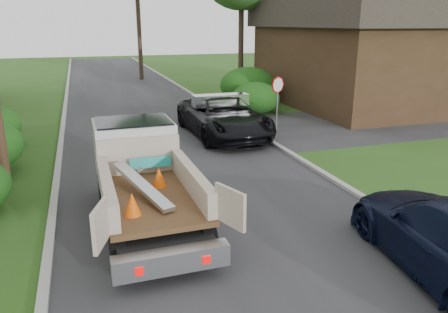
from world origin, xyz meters
TOP-DOWN VIEW (x-y plane):
  - ground at (0.00, 0.00)m, footprint 120.00×120.00m
  - road at (0.00, 10.00)m, footprint 8.00×90.00m
  - side_street at (12.00, 9.00)m, footprint 16.00×7.00m
  - curb_left at (-4.10, 10.00)m, footprint 0.20×90.00m
  - curb_right at (4.10, 10.00)m, footprint 0.20×90.00m
  - stop_sign at (5.20, 9.00)m, footprint 0.71×0.32m
  - house_right at (13.00, 14.00)m, footprint 9.72×12.96m
  - hedge_right_a at (5.80, 13.00)m, footprint 2.60×2.60m
  - hedge_right_b at (6.50, 16.00)m, footprint 3.38×3.38m
  - flatbed_truck at (-1.86, 1.97)m, footprint 2.74×5.85m
  - black_pickup at (2.63, 8.91)m, footprint 3.01×6.24m

SIDE VIEW (x-z plane):
  - ground at x=0.00m, z-range 0.00..0.00m
  - road at x=0.00m, z-range -0.01..0.01m
  - side_street at x=12.00m, z-range 0.00..0.02m
  - curb_left at x=-4.10m, z-range 0.00..0.12m
  - curb_right at x=4.10m, z-range 0.00..0.12m
  - hedge_right_a at x=5.80m, z-range 0.00..1.70m
  - black_pickup at x=2.63m, z-range 0.00..1.71m
  - hedge_right_b at x=6.50m, z-range 0.00..2.21m
  - flatbed_truck at x=-1.86m, z-range 0.10..2.30m
  - stop_sign at x=5.20m, z-range 0.54..3.02m
  - house_right at x=13.00m, z-range 0.06..6.26m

